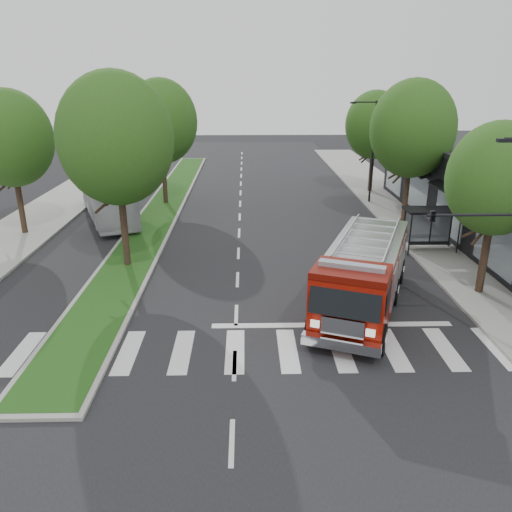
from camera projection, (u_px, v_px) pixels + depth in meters
The scene contains 14 objects.
ground at pixel (236, 315), 21.65m from camera, with size 140.00×140.00×0.00m, color black.
sidewalk_right at pixel (438, 240), 31.27m from camera, with size 5.00×80.00×0.15m, color gray.
sidewalk_left at pixel (4, 243), 30.73m from camera, with size 5.00×80.00×0.15m, color gray.
median at pixel (162, 209), 38.42m from camera, with size 3.00×50.00×0.15m.
bus_shelter at pixel (431, 218), 28.84m from camera, with size 3.20×1.60×2.61m.
tree_right_near at pixel (497, 179), 21.88m from camera, with size 4.40×4.40×8.05m.
tree_right_mid at pixel (413, 129), 32.83m from camera, with size 5.60×5.60×9.72m.
tree_right_far at pixel (375, 125), 42.45m from camera, with size 5.00×5.00×8.73m.
tree_median_near at pixel (116, 139), 24.84m from camera, with size 5.80×5.80×10.16m.
tree_median_far at pixel (161, 122), 38.12m from camera, with size 5.60×5.60×9.72m.
tree_left_mid at pixel (10, 139), 30.55m from camera, with size 5.20×5.20×9.16m.
streetlight_right_far at pixel (371, 148), 39.13m from camera, with size 2.11×0.20×8.00m.
fire_engine at pixel (363, 275), 21.78m from camera, with size 6.18×9.96×3.32m.
city_bus at pixel (108, 198), 35.84m from camera, with size 2.56×10.96×3.05m, color silver.
Camera 1 is at (0.44, -19.49, 9.79)m, focal length 35.00 mm.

